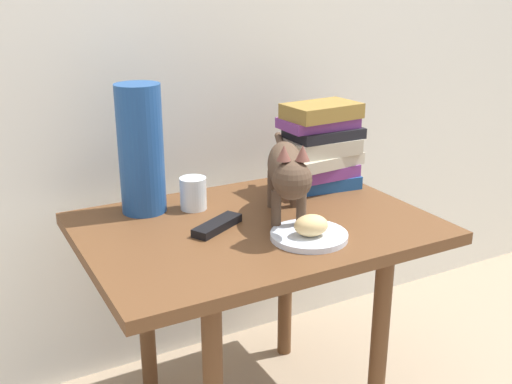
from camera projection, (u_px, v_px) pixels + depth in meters
The scene contains 8 objects.
side_table at pixel (256, 251), 1.54m from camera, with size 0.85×0.61×0.58m.
plate at pixel (309, 236), 1.41m from camera, with size 0.18×0.18×0.01m, color silver.
bread_roll at pixel (311, 225), 1.39m from camera, with size 0.08×0.06×0.05m, color #E0BC7A.
cat at pixel (287, 170), 1.47m from camera, with size 0.25×0.44×0.23m.
book_stack at pixel (321, 146), 1.73m from camera, with size 0.23×0.17×0.25m.
green_vase at pixel (141, 149), 1.53m from camera, with size 0.11×0.11×0.33m, color navy.
candle_jar at pixel (193, 195), 1.59m from camera, with size 0.07×0.07×0.08m.
tv_remote at pixel (217, 225), 1.47m from camera, with size 0.15×0.04×0.02m, color black.
Camera 1 is at (-0.67, -1.23, 1.15)m, focal length 42.68 mm.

